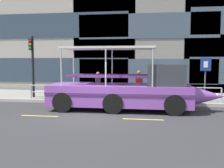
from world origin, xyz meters
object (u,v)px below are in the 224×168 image
object	(u,v)px
parking_sign	(205,72)
pedestrian_mid_right	(98,82)
duck_tour_boat	(130,90)
traffic_light_pole	(32,60)
pedestrian_near_bow	(178,83)
pedestrian_mid_left	(139,82)

from	to	relation	value
parking_sign	pedestrian_mid_right	bearing A→B (deg)	172.82
duck_tour_boat	pedestrian_mid_right	world-z (taller)	duck_tour_boat
traffic_light_pole	pedestrian_mid_right	distance (m)	4.49
traffic_light_pole	pedestrian_near_bow	world-z (taller)	traffic_light_pole
traffic_light_pole	pedestrian_near_bow	distance (m)	9.51
pedestrian_mid_left	pedestrian_mid_right	world-z (taller)	pedestrian_mid_left
parking_sign	pedestrian_mid_left	size ratio (longest dim) A/B	1.44
pedestrian_near_bow	parking_sign	bearing A→B (deg)	-34.89
traffic_light_pole	parking_sign	size ratio (longest dim) A/B	1.56
duck_tour_boat	pedestrian_mid_left	xyz separation A→B (m)	(0.35, 2.99, 0.21)
parking_sign	pedestrian_mid_right	size ratio (longest dim) A/B	1.54
traffic_light_pole	duck_tour_boat	world-z (taller)	traffic_light_pole
traffic_light_pole	parking_sign	distance (m)	10.82
parking_sign	pedestrian_near_bow	distance (m)	1.92
parking_sign	duck_tour_boat	bearing A→B (deg)	-150.44
pedestrian_near_bow	pedestrian_mid_right	bearing A→B (deg)	-178.06
parking_sign	pedestrian_mid_right	distance (m)	6.68
pedestrian_mid_right	pedestrian_near_bow	bearing A→B (deg)	1.94
traffic_light_pole	pedestrian_near_bow	size ratio (longest dim) A/B	2.49
traffic_light_pole	duck_tour_boat	bearing A→B (deg)	-21.37
traffic_light_pole	pedestrian_mid_right	bearing A→B (deg)	9.18
pedestrian_mid_left	duck_tour_boat	bearing A→B (deg)	-96.75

